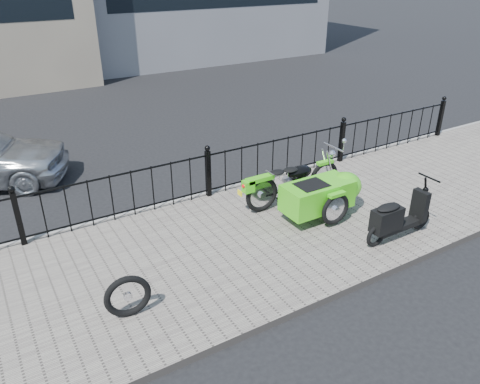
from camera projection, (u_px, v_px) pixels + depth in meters
ground at (242, 229)px, 8.53m from camera, size 120.00×120.00×0.00m
sidewalk at (257, 238)px, 8.12m from camera, size 30.00×3.80×0.12m
curb at (206, 195)px, 9.61m from camera, size 30.00×0.10×0.12m
iron_fence at (208, 174)px, 9.27m from camera, size 14.11×0.11×1.08m
motorcycle_sidecar at (320, 190)px, 8.61m from camera, size 2.28×1.48×0.98m
scooter at (396, 219)px, 7.83m from camera, size 1.50×0.44×1.01m
spare_tire at (128, 296)px, 6.14m from camera, size 0.64×0.16×0.63m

